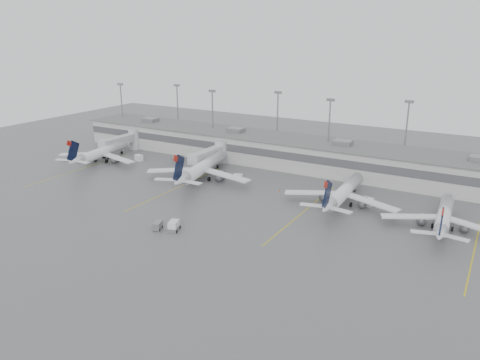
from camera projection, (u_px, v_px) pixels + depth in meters
The scene contains 20 objects.
ground at pixel (175, 235), 93.42m from camera, with size 260.00×260.00×0.00m, color #535255.
terminal at pixel (293, 152), 139.96m from camera, with size 152.00×17.00×9.45m.
light_masts at pixel (302, 123), 142.31m from camera, with size 142.40×8.00×20.60m.
jet_bridge_left at pixel (126, 140), 156.34m from camera, with size 4.00×17.20×7.00m.
jet_bridge_right at pixel (214, 153), 139.69m from camera, with size 4.00×17.20×7.00m.
stand_markings at pixel (236, 199), 113.21m from camera, with size 105.25×40.00×0.01m.
jet_far_left at pixel (101, 152), 144.11m from camera, with size 26.71×30.16×9.80m.
jet_mid_left at pixel (202, 168), 126.73m from camera, with size 29.40×33.25×10.85m.
jet_mid_right at pixel (343, 192), 108.59m from camera, with size 27.15×30.44×9.85m.
jet_far_right at pixel (444, 216), 95.43m from camera, with size 24.47×27.49×8.89m.
baggage_tug at pixel (174, 227), 95.19m from camera, with size 2.90×3.62×2.04m.
baggage_cart at pixel (158, 226), 95.71m from camera, with size 2.16×2.82×1.60m.
gse_uld_a at pixel (139, 158), 146.02m from camera, with size 2.58×1.72×1.83m, color silver.
gse_uld_b at pixel (238, 177), 127.04m from camera, with size 2.37×1.58×1.68m, color silver.
gse_uld_c at pixel (367, 202), 108.76m from camera, with size 2.60×1.74×1.84m, color silver.
gse_loader at pixel (178, 160), 142.94m from camera, with size 2.26×3.61×2.26m, color slate.
cone_a at pixel (118, 156), 150.82m from camera, with size 0.40×0.40×0.64m, color #DB4E04.
cone_b at pixel (191, 176), 129.32m from camera, with size 0.47×0.47×0.75m, color #DB4E04.
cone_c at pixel (280, 190), 118.39m from camera, with size 0.38×0.38×0.60m, color #DB4E04.
cone_d at pixel (478, 228), 95.64m from camera, with size 0.41×0.41×0.65m, color #DB4E04.
Camera 1 is at (54.03, -67.64, 39.03)m, focal length 35.00 mm.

